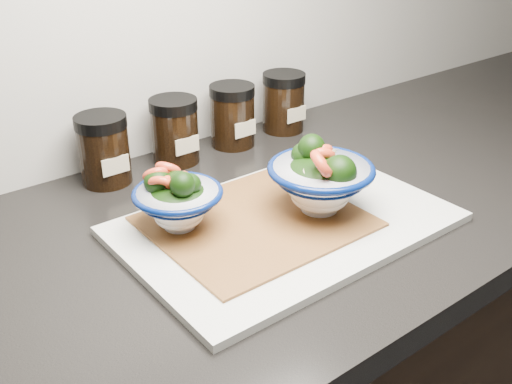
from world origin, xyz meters
TOP-DOWN VIEW (x-y plane):
  - countertop at (0.00, 1.45)m, footprint 3.50×0.60m
  - cutting_board at (-0.02, 1.40)m, footprint 0.45×0.30m
  - bamboo_mat at (-0.05, 1.42)m, footprint 0.28×0.24m
  - bowl_left at (-0.15, 1.47)m, footprint 0.12×0.12m
  - bowl_right at (0.04, 1.39)m, footprint 0.15×0.15m
  - spice_jar_a at (-0.15, 1.69)m, footprint 0.08×0.08m
  - spice_jar_b at (-0.02, 1.69)m, footprint 0.08×0.08m
  - spice_jar_c at (0.10, 1.69)m, footprint 0.08×0.08m
  - spice_jar_d at (0.22, 1.69)m, footprint 0.08×0.08m

SIDE VIEW (x-z plane):
  - countertop at x=0.00m, z-range 0.86..0.90m
  - cutting_board at x=-0.02m, z-range 0.90..0.91m
  - bamboo_mat at x=-0.05m, z-range 0.91..0.92m
  - bowl_left at x=-0.15m, z-range 0.91..1.00m
  - spice_jar_a at x=-0.15m, z-range 0.90..1.01m
  - spice_jar_b at x=-0.02m, z-range 0.90..1.01m
  - spice_jar_c at x=0.10m, z-range 0.90..1.01m
  - spice_jar_d at x=0.22m, z-range 0.90..1.01m
  - bowl_right at x=0.04m, z-range 0.91..1.02m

